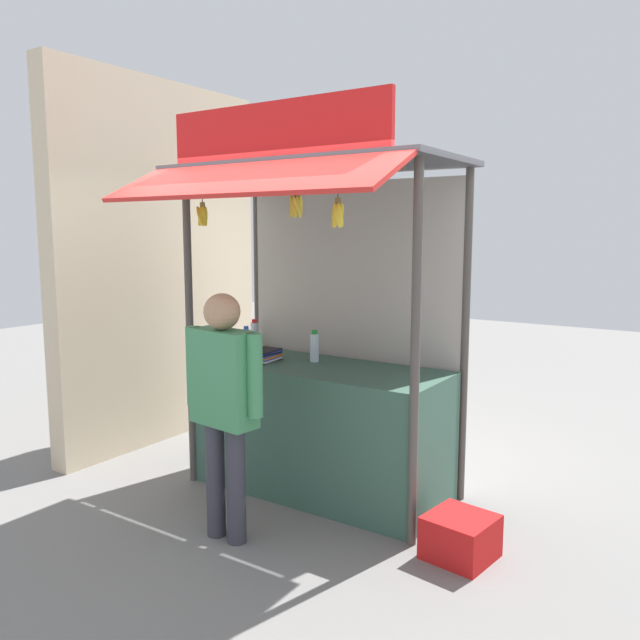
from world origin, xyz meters
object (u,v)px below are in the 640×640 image
water_bottle_mid_left (246,340)px  water_bottle_back_left (314,347)px  magazine_stack_back_right (223,357)px  banana_bunch_inner_right (338,214)px  banana_bunch_leftmost (296,206)px  plastic_crate (460,537)px  vendor_person (224,394)px  water_bottle_rear_center (255,334)px  magazine_stack_center (264,355)px  banana_bunch_rightmost (203,216)px

water_bottle_mid_left → water_bottle_back_left: size_ratio=0.89×
magazine_stack_back_right → banana_bunch_inner_right: 1.62m
banana_bunch_leftmost → plastic_crate: (1.14, 0.11, -2.01)m
magazine_stack_back_right → vendor_person: vendor_person is taller
water_bottle_rear_center → magazine_stack_center: 0.58m
water_bottle_mid_left → water_bottle_back_left: bearing=-0.6°
banana_bunch_leftmost → vendor_person: size_ratio=0.16×
magazine_stack_back_right → plastic_crate: bearing=-3.1°
banana_bunch_leftmost → banana_bunch_rightmost: 0.83m
water_bottle_back_left → magazine_stack_center: 0.40m
magazine_stack_center → banana_bunch_rightmost: banana_bunch_rightmost is taller
water_bottle_mid_left → banana_bunch_leftmost: bearing=-32.5°
water_bottle_back_left → banana_bunch_rightmost: 1.30m
water_bottle_mid_left → water_bottle_rear_center: (-0.08, 0.20, 0.01)m
magazine_stack_center → vendor_person: 1.00m
water_bottle_back_left → banana_bunch_rightmost: banana_bunch_rightmost is taller
magazine_stack_center → plastic_crate: (1.76, -0.31, -0.89)m
magazine_stack_back_right → banana_bunch_inner_right: size_ratio=0.93×
water_bottle_mid_left → plastic_crate: bearing=-13.3°
water_bottle_mid_left → water_bottle_rear_center: size_ratio=0.89×
banana_bunch_rightmost → plastic_crate: banana_bunch_rightmost is taller
magazine_stack_back_right → banana_bunch_leftmost: bearing=-14.2°
water_bottle_back_left → banana_bunch_inner_right: (0.58, -0.60, 0.99)m
plastic_crate → banana_bunch_rightmost: bearing=-176.8°
water_bottle_back_left → banana_bunch_inner_right: banana_bunch_inner_right is taller
water_bottle_rear_center → water_bottle_back_left: (0.77, -0.21, -0.00)m
water_bottle_mid_left → banana_bunch_rightmost: bearing=-78.6°
water_bottle_mid_left → water_bottle_back_left: 0.69m
magazine_stack_center → plastic_crate: size_ratio=0.72×
banana_bunch_inner_right → banana_bunch_rightmost: (-1.15, -0.00, 0.01)m
magazine_stack_back_right → water_bottle_back_left: bearing=32.2°
vendor_person → banana_bunch_rightmost: bearing=148.3°
plastic_crate → magazine_stack_center: bearing=170.0°
banana_bunch_inner_right → water_bottle_back_left: bearing=134.2°
water_bottle_back_left → plastic_crate: bearing=-19.2°
banana_bunch_inner_right → banana_bunch_leftmost: 0.32m
magazine_stack_center → magazine_stack_back_right: (-0.25, -0.20, -0.01)m
magazine_stack_back_right → banana_bunch_rightmost: (0.04, -0.22, 1.08)m
water_bottle_back_left → plastic_crate: 1.77m
water_bottle_back_left → magazine_stack_back_right: 0.72m
water_bottle_rear_center → vendor_person: size_ratio=0.16×
water_bottle_rear_center → plastic_crate: bearing=-17.8°
water_bottle_mid_left → magazine_stack_center: 0.39m
magazine_stack_center → plastic_crate: bearing=-10.0°
banana_bunch_rightmost → magazine_stack_back_right: bearing=99.1°
water_bottle_back_left → banana_bunch_leftmost: banana_bunch_leftmost is taller
plastic_crate → banana_bunch_leftmost: bearing=-174.4°
magazine_stack_back_right → banana_bunch_inner_right: (1.19, -0.22, 1.07)m
magazine_stack_center → water_bottle_mid_left: bearing=151.0°
banana_bunch_leftmost → water_bottle_mid_left: bearing=147.5°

